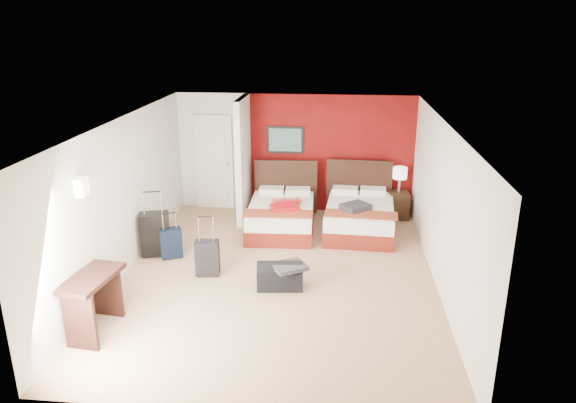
# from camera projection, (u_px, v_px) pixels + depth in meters

# --- Properties ---
(ground) EXTENTS (6.50, 6.50, 0.00)m
(ground) POSITION_uv_depth(u_px,v_px,m) (278.00, 275.00, 8.72)
(ground) COLOR tan
(ground) RESTS_ON ground
(room_walls) EXTENTS (5.02, 6.52, 2.50)m
(room_walls) POSITION_uv_depth(u_px,v_px,m) (210.00, 175.00, 9.78)
(room_walls) COLOR silver
(room_walls) RESTS_ON ground
(red_accent_panel) EXTENTS (3.50, 0.04, 2.50)m
(red_accent_panel) POSITION_uv_depth(u_px,v_px,m) (330.00, 154.00, 11.29)
(red_accent_panel) COLOR maroon
(red_accent_panel) RESTS_ON ground
(partition_wall) EXTENTS (0.12, 1.20, 2.50)m
(partition_wall) POSITION_uv_depth(u_px,v_px,m) (243.00, 160.00, 10.87)
(partition_wall) COLOR silver
(partition_wall) RESTS_ON ground
(entry_door) EXTENTS (0.82, 0.06, 2.05)m
(entry_door) POSITION_uv_depth(u_px,v_px,m) (214.00, 162.00, 11.56)
(entry_door) COLOR silver
(entry_door) RESTS_ON ground
(bed_left) EXTENTS (1.30, 1.82, 0.54)m
(bed_left) POSITION_uv_depth(u_px,v_px,m) (281.00, 218.00, 10.48)
(bed_left) COLOR white
(bed_left) RESTS_ON ground
(bed_right) EXTENTS (1.40, 1.92, 0.55)m
(bed_right) POSITION_uv_depth(u_px,v_px,m) (360.00, 219.00, 10.41)
(bed_right) COLOR white
(bed_right) RESTS_ON ground
(red_suitcase_open) EXTENTS (0.71, 0.85, 0.09)m
(red_suitcase_open) POSITION_uv_depth(u_px,v_px,m) (286.00, 204.00, 10.28)
(red_suitcase_open) COLOR #AC0E15
(red_suitcase_open) RESTS_ON bed_left
(jacket_bundle) EXTENTS (0.64, 0.63, 0.12)m
(jacket_bundle) POSITION_uv_depth(u_px,v_px,m) (355.00, 207.00, 10.03)
(jacket_bundle) COLOR #35353A
(jacket_bundle) RESTS_ON bed_right
(nightstand) EXTENTS (0.45, 0.45, 0.58)m
(nightstand) POSITION_uv_depth(u_px,v_px,m) (398.00, 205.00, 11.13)
(nightstand) COLOR #311F10
(nightstand) RESTS_ON ground
(table_lamp) EXTENTS (0.31, 0.31, 0.52)m
(table_lamp) POSITION_uv_depth(u_px,v_px,m) (399.00, 180.00, 10.96)
(table_lamp) COLOR silver
(table_lamp) RESTS_ON nightstand
(suitcase_black) EXTENTS (0.57, 0.44, 0.75)m
(suitcase_black) POSITION_uv_depth(u_px,v_px,m) (155.00, 235.00, 9.34)
(suitcase_black) COLOR black
(suitcase_black) RESTS_ON ground
(suitcase_charcoal) EXTENTS (0.41, 0.28, 0.56)m
(suitcase_charcoal) POSITION_uv_depth(u_px,v_px,m) (208.00, 259.00, 8.64)
(suitcase_charcoal) COLOR black
(suitcase_charcoal) RESTS_ON ground
(suitcase_navy) EXTENTS (0.43, 0.35, 0.51)m
(suitcase_navy) POSITION_uv_depth(u_px,v_px,m) (171.00, 244.00, 9.28)
(suitcase_navy) COLOR black
(suitcase_navy) RESTS_ON ground
(duffel_bag) EXTENTS (0.74, 0.44, 0.36)m
(duffel_bag) POSITION_uv_depth(u_px,v_px,m) (280.00, 277.00, 8.27)
(duffel_bag) COLOR black
(duffel_bag) RESTS_ON ground
(jacket_draped) EXTENTS (0.63, 0.60, 0.06)m
(jacket_draped) POSITION_uv_depth(u_px,v_px,m) (289.00, 266.00, 8.14)
(jacket_draped) COLOR #35353A
(jacket_draped) RESTS_ON duffel_bag
(desk) EXTENTS (0.61, 1.03, 0.81)m
(desk) POSITION_uv_depth(u_px,v_px,m) (94.00, 304.00, 7.04)
(desk) COLOR black
(desk) RESTS_ON ground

